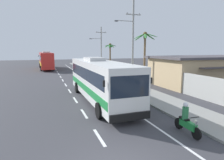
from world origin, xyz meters
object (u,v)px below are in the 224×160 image
object	(u,v)px
coach_bus_foreground	(99,79)
motorcycle_beside_bus	(187,121)
palm_second	(145,46)
roadside_building	(210,70)
utility_pole_mid	(132,40)
palm_nearest	(110,51)
utility_pole_far	(101,48)
coach_bus_far_lane	(46,60)

from	to	relation	value
coach_bus_foreground	motorcycle_beside_bus	distance (m)	8.38
palm_second	roadside_building	world-z (taller)	palm_second
utility_pole_mid	palm_second	world-z (taller)	utility_pole_mid
motorcycle_beside_bus	utility_pole_mid	size ratio (longest dim) A/B	0.19
utility_pole_mid	roadside_building	bearing A→B (deg)	-23.77
coach_bus_foreground	motorcycle_beside_bus	xyz separation A→B (m)	(2.46, -7.91, -1.22)
palm_nearest	roadside_building	distance (m)	21.27
utility_pole_far	palm_second	distance (m)	13.69
coach_bus_far_lane	utility_pole_far	bearing A→B (deg)	-35.72
utility_pole_far	palm_second	world-z (taller)	utility_pole_far
utility_pole_far	roadside_building	world-z (taller)	utility_pole_far
motorcycle_beside_bus	palm_second	xyz separation A→B (m)	(6.60, 16.43, 4.19)
coach_bus_foreground	motorcycle_beside_bus	bearing A→B (deg)	-72.73
motorcycle_beside_bus	palm_nearest	size ratio (longest dim) A/B	0.35
palm_nearest	palm_second	size ratio (longest dim) A/B	0.83
motorcycle_beside_bus	utility_pole_far	world-z (taller)	utility_pole_far
coach_bus_far_lane	roadside_building	bearing A→B (deg)	-53.95
coach_bus_far_lane	utility_pole_far	distance (m)	13.13
coach_bus_far_lane	motorcycle_beside_bus	size ratio (longest dim) A/B	6.36
palm_nearest	roadside_building	size ratio (longest dim) A/B	0.38
motorcycle_beside_bus	utility_pole_mid	distance (m)	16.21
utility_pole_mid	utility_pole_far	world-z (taller)	utility_pole_mid
utility_pole_mid	roadside_building	world-z (taller)	utility_pole_mid
utility_pole_far	palm_nearest	distance (m)	2.83
motorcycle_beside_bus	utility_pole_far	distance (m)	30.45
coach_bus_far_lane	utility_pole_mid	distance (m)	24.92
utility_pole_mid	roadside_building	size ratio (longest dim) A/B	0.70
coach_bus_far_lane	roadside_building	xyz separation A→B (m)	(19.21, -26.40, -0.25)
coach_bus_far_lane	palm_second	size ratio (longest dim) A/B	1.85
palm_second	coach_bus_far_lane	bearing A→B (deg)	121.58
coach_bus_far_lane	palm_nearest	bearing A→B (deg)	-25.80
utility_pole_far	roadside_building	xyz separation A→B (m)	(8.78, -18.89, -2.90)
motorcycle_beside_bus	palm_second	bearing A→B (deg)	68.11
coach_bus_foreground	palm_nearest	world-z (taller)	palm_nearest
coach_bus_foreground	palm_second	bearing A→B (deg)	43.22
coach_bus_far_lane	palm_second	bearing A→B (deg)	-58.42
coach_bus_foreground	utility_pole_mid	distance (m)	10.19
palm_second	roadside_building	size ratio (longest dim) A/B	0.45
coach_bus_foreground	roadside_building	bearing A→B (deg)	11.36
coach_bus_foreground	coach_bus_far_lane	world-z (taller)	coach_bus_far_lane
utility_pole_far	palm_second	xyz separation A→B (m)	(2.45, -13.47, 0.18)
motorcycle_beside_bus	coach_bus_foreground	bearing A→B (deg)	107.27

